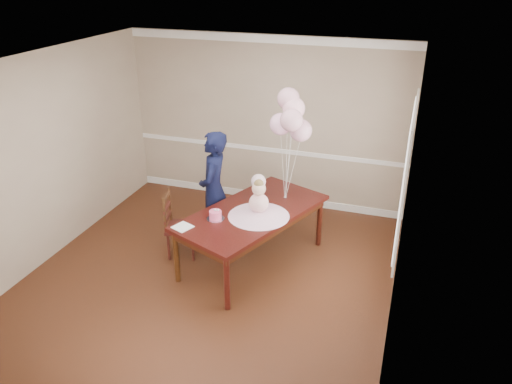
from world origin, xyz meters
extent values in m
cube|color=#35180D|center=(0.00, 0.00, 0.00)|extent=(4.50, 5.00, 0.00)
cube|color=silver|center=(0.00, 0.00, 2.70)|extent=(4.50, 5.00, 0.02)
cube|color=tan|center=(0.00, 2.50, 1.35)|extent=(4.50, 0.02, 2.70)
cube|color=tan|center=(0.00, -2.50, 1.35)|extent=(4.50, 0.02, 2.70)
cube|color=tan|center=(-2.25, 0.00, 1.35)|extent=(0.02, 5.00, 2.70)
cube|color=tan|center=(2.25, 0.00, 1.35)|extent=(0.02, 5.00, 2.70)
cube|color=white|center=(0.00, 2.49, 0.90)|extent=(4.50, 0.02, 0.07)
cube|color=white|center=(0.00, 2.49, 2.63)|extent=(4.50, 0.02, 0.12)
cube|color=white|center=(0.00, 2.49, 0.06)|extent=(4.50, 0.02, 0.12)
cube|color=white|center=(2.23, 0.50, 1.55)|extent=(0.02, 1.66, 1.56)
cube|color=white|center=(2.21, 0.50, 1.55)|extent=(0.01, 1.50, 1.40)
cube|color=black|center=(0.40, 0.62, 0.74)|extent=(1.71, 2.28, 0.05)
cube|color=black|center=(0.40, 0.62, 0.67)|extent=(1.58, 2.15, 0.10)
cylinder|color=black|center=(-0.35, -0.09, 0.36)|extent=(0.09, 0.09, 0.72)
cylinder|color=black|center=(0.45, -0.41, 0.36)|extent=(0.09, 0.09, 0.72)
cylinder|color=black|center=(0.36, 1.65, 0.36)|extent=(0.09, 0.09, 0.72)
cylinder|color=black|center=(1.15, 1.33, 0.36)|extent=(0.09, 0.09, 0.72)
cone|color=#EAACCC|center=(0.53, 0.52, 0.82)|extent=(1.01, 1.01, 0.10)
sphere|color=#FFA1C9|center=(0.53, 0.52, 0.95)|extent=(0.25, 0.25, 0.25)
sphere|color=beige|center=(0.53, 0.52, 1.15)|extent=(0.17, 0.17, 0.17)
sphere|color=brown|center=(0.53, 0.52, 1.21)|extent=(0.12, 0.12, 0.12)
cylinder|color=silver|center=(0.04, 0.27, 0.77)|extent=(0.29, 0.29, 0.01)
cylinder|color=#FE5085|center=(0.04, 0.27, 0.83)|extent=(0.20, 0.20, 0.10)
sphere|color=white|center=(0.04, 0.27, 0.89)|extent=(0.03, 0.03, 0.03)
sphere|color=white|center=(0.08, 0.28, 0.89)|extent=(0.03, 0.03, 0.03)
cylinder|color=white|center=(0.38, 0.96, 0.85)|extent=(0.13, 0.13, 0.16)
sphere|color=#F5CED5|center=(0.38, 0.96, 1.03)|extent=(0.19, 0.19, 0.19)
cube|color=white|center=(-0.25, -0.05, 0.77)|extent=(0.27, 0.27, 0.01)
cylinder|color=white|center=(0.71, 1.10, 0.78)|extent=(0.05, 0.05, 0.02)
sphere|color=#FBB2D8|center=(0.61, 1.14, 1.79)|extent=(0.29, 0.29, 0.29)
sphere|color=#E4A1B5|center=(0.78, 1.02, 1.89)|extent=(0.29, 0.29, 0.29)
sphere|color=#FFB4C8|center=(0.77, 1.19, 2.00)|extent=(0.29, 0.29, 0.29)
sphere|color=#E3A1B5|center=(0.68, 1.25, 2.10)|extent=(0.29, 0.29, 0.29)
sphere|color=#DD9CB5|center=(0.88, 1.12, 1.74)|extent=(0.29, 0.29, 0.29)
cylinder|color=white|center=(0.66, 1.12, 1.21)|extent=(0.09, 0.04, 0.86)
cylinder|color=silver|center=(0.75, 1.06, 1.26)|extent=(0.08, 0.09, 0.96)
cylinder|color=white|center=(0.74, 1.15, 1.31)|extent=(0.06, 0.08, 1.06)
cylinder|color=white|center=(0.69, 1.18, 1.36)|extent=(0.04, 0.13, 1.16)
cylinder|color=white|center=(0.80, 1.11, 1.18)|extent=(0.16, 0.02, 0.79)
cube|color=black|center=(-0.56, 0.51, 0.41)|extent=(0.49, 0.49, 0.05)
cylinder|color=black|center=(-0.68, 0.31, 0.20)|extent=(0.04, 0.04, 0.39)
cylinder|color=#38130F|center=(-0.36, 0.39, 0.20)|extent=(0.04, 0.04, 0.39)
cylinder|color=#3E1B11|center=(-0.76, 0.63, 0.20)|extent=(0.04, 0.04, 0.39)
cylinder|color=#36150E|center=(-0.45, 0.71, 0.20)|extent=(0.04, 0.04, 0.39)
cylinder|color=#341D0E|center=(-0.69, 0.30, 0.68)|extent=(0.04, 0.04, 0.51)
cylinder|color=#341B0E|center=(-0.78, 0.62, 0.68)|extent=(0.04, 0.04, 0.51)
cube|color=#3A140F|center=(-0.74, 0.46, 0.57)|extent=(0.12, 0.36, 0.05)
cube|color=#3C1410|center=(-0.74, 0.46, 0.71)|extent=(0.12, 0.36, 0.05)
cube|color=#3A1E0F|center=(-0.74, 0.46, 0.86)|extent=(0.12, 0.36, 0.05)
imported|color=black|center=(-0.25, 0.91, 0.84)|extent=(0.50, 0.67, 1.67)
camera|label=1|loc=(2.25, -4.75, 3.72)|focal=35.00mm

